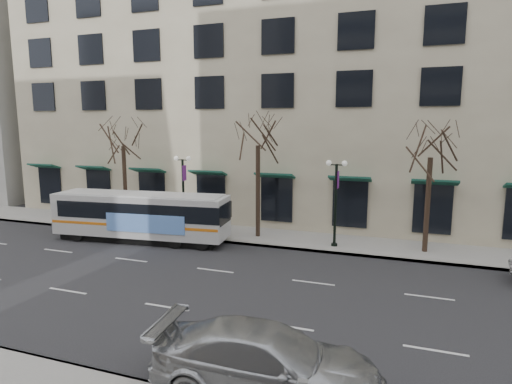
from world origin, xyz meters
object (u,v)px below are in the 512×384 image
at_px(lamp_post_right, 336,199).
at_px(city_bus, 142,215).
at_px(tree_far_mid, 258,130).
at_px(tree_far_right, 432,140).
at_px(lamp_post_left, 183,190).
at_px(silver_car, 267,361).
at_px(tree_far_left, 123,132).

relative_size(lamp_post_right, city_bus, 0.46).
height_order(tree_far_mid, city_bus, tree_far_mid).
bearing_deg(tree_far_right, lamp_post_left, -177.71).
xyz_separation_m(tree_far_mid, tree_far_right, (10.00, -0.00, -0.48)).
xyz_separation_m(lamp_post_left, silver_car, (10.49, -14.40, -2.02)).
height_order(tree_far_right, city_bus, tree_far_right).
bearing_deg(tree_far_left, tree_far_mid, 0.00).
xyz_separation_m(city_bus, silver_car, (12.14, -12.01, -0.72)).
distance_m(tree_far_left, city_bus, 6.77).
distance_m(tree_far_left, silver_car, 22.33).
relative_size(tree_far_right, lamp_post_left, 1.55).
height_order(lamp_post_left, lamp_post_right, same).
distance_m(tree_far_mid, city_bus, 8.98).
bearing_deg(tree_far_left, tree_far_right, 0.00).
relative_size(tree_far_right, silver_car, 1.27).
bearing_deg(lamp_post_left, city_bus, -124.45).
height_order(tree_far_left, lamp_post_right, tree_far_left).
height_order(tree_far_mid, lamp_post_right, tree_far_mid).
height_order(tree_far_mid, silver_car, tree_far_mid).
bearing_deg(lamp_post_right, tree_far_right, 6.85).
bearing_deg(tree_far_mid, silver_car, -69.86).
bearing_deg(tree_far_mid, lamp_post_right, -6.83).
relative_size(tree_far_mid, lamp_post_right, 1.64).
bearing_deg(city_bus, silver_car, -50.72).
distance_m(tree_far_left, tree_far_mid, 10.00).
xyz_separation_m(tree_far_mid, silver_car, (5.50, -15.00, -5.98)).
height_order(tree_far_left, tree_far_right, tree_far_left).
bearing_deg(silver_car, tree_far_mid, 15.78).
distance_m(lamp_post_left, city_bus, 3.18).
height_order(tree_far_left, silver_car, tree_far_left).
xyz_separation_m(tree_far_right, silver_car, (-4.50, -15.00, -5.50)).
relative_size(tree_far_mid, tree_far_right, 1.06).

